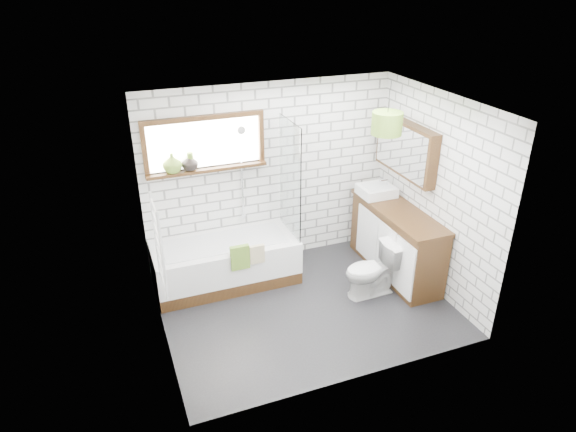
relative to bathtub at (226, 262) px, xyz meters
name	(u,v)px	position (x,y,z in m)	size (l,w,h in m)	color
floor	(306,307)	(0.77, -0.89, -0.30)	(3.40, 2.60, 0.01)	black
ceiling	(310,105)	(0.77, -0.89, 2.21)	(3.40, 2.60, 0.01)	white
wall_back	(270,175)	(0.77, 0.41, 0.95)	(3.40, 0.01, 2.50)	white
wall_front	(363,275)	(0.77, -2.20, 0.95)	(3.40, 0.01, 2.50)	white
wall_left	(154,242)	(-0.94, -0.89, 0.95)	(0.01, 2.60, 2.50)	white
wall_right	(435,194)	(2.47, -0.89, 0.95)	(0.01, 2.60, 2.50)	white
window	(205,144)	(-0.08, 0.37, 1.50)	(1.52, 0.16, 0.68)	#311D0D
towel_radiator	(159,246)	(-0.89, -0.89, 0.90)	(0.06, 0.52, 1.00)	white
mirror_cabinet	(406,149)	(2.39, -0.29, 1.35)	(0.16, 1.20, 0.70)	#311D0D
shower_riser	(242,174)	(0.37, 0.37, 1.05)	(0.02, 0.02, 1.30)	silver
bathtub	(226,262)	(0.00, 0.00, 0.00)	(1.84, 0.81, 0.60)	white
shower_screen	(290,178)	(0.90, 0.00, 1.05)	(0.02, 0.72, 1.50)	white
towel_green	(240,257)	(0.09, -0.41, 0.28)	(0.23, 0.06, 0.32)	olive
towel_beige	(257,254)	(0.31, -0.41, 0.28)	(0.19, 0.05, 0.24)	#C3B287
vanity	(396,241)	(2.20, -0.57, 0.17)	(0.53, 1.65, 0.94)	#311D0D
basin	(376,191)	(2.14, -0.07, 0.71)	(0.46, 0.40, 0.13)	white
tap	(387,185)	(2.30, -0.07, 0.77)	(0.03, 0.03, 0.16)	silver
toilet	(372,270)	(1.64, -0.93, 0.05)	(0.69, 0.39, 0.70)	white
vase_olive	(172,165)	(-0.51, 0.34, 1.30)	(0.23, 0.23, 0.24)	olive
vase_dark	(190,164)	(-0.29, 0.34, 1.29)	(0.20, 0.20, 0.21)	black
bottle	(191,163)	(-0.28, 0.34, 1.29)	(0.07, 0.07, 0.23)	olive
pendant	(387,123)	(1.93, -0.53, 1.80)	(0.37, 0.37, 0.27)	olive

